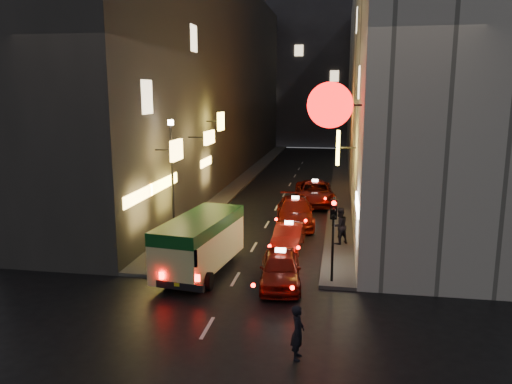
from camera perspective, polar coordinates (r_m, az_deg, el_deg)
The scene contains 14 objects.
building_left at distance 46.55m, azimuth -5.65°, elevation 12.81°, with size 7.41×52.00×18.00m.
building_right at distance 45.09m, azimuth 14.88°, elevation 12.55°, with size 8.26×52.00×18.00m.
building_far at distance 77.10m, azimuth 6.74°, elevation 13.63°, with size 30.00×10.00×22.00m, color #36353B.
sidewalk_left at distance 46.33m, azimuth -0.95°, elevation 1.79°, with size 1.50×52.00×0.15m, color #413F3D.
sidewalk_right at distance 45.55m, azimuth 9.62°, elevation 1.47°, with size 1.50×52.00×0.15m, color #413F3D.
minibus at distance 21.66m, azimuth -6.40°, elevation -5.25°, with size 2.76×5.98×2.47m.
taxi_near at distance 20.45m, azimuth 2.79°, elevation -8.43°, with size 2.64×5.26×1.78m.
taxi_second at distance 25.03m, azimuth 3.76°, elevation -4.88°, with size 2.04×4.73×1.66m.
taxi_third at distance 29.63m, azimuth 4.50°, elevation -2.02°, with size 2.96×5.91×1.98m.
taxi_far at distance 35.36m, azimuth 6.74°, elevation 0.13°, with size 3.06×6.02×2.01m.
pedestrian_crossing at distance 15.13m, azimuth 4.79°, elevation -15.31°, with size 0.62×0.40×1.87m, color black.
pedestrian_sidewalk at distance 25.59m, azimuth 9.53°, elevation -3.56°, with size 0.80×0.50×2.14m, color black.
traffic_light at distance 20.02m, azimuth 8.84°, elevation -3.35°, with size 0.26×0.43×3.50m.
lamp_post at distance 25.65m, azimuth -9.55°, elevation 2.20°, with size 0.28×0.28×6.22m.
Camera 1 is at (4.19, -10.91, 7.69)m, focal length 35.00 mm.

